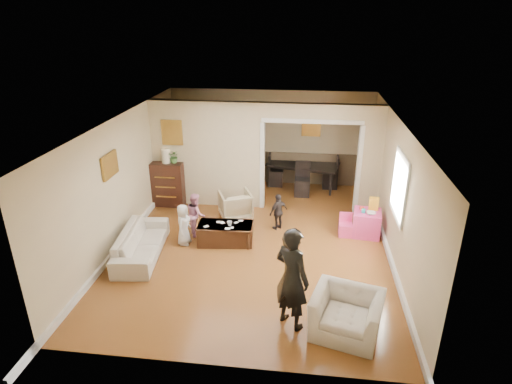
# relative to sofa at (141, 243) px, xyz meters

# --- Properties ---
(floor) EXTENTS (7.00, 7.00, 0.00)m
(floor) POSITION_rel_sofa_xyz_m (2.17, 0.83, -0.27)
(floor) COLOR brown
(floor) RESTS_ON ground
(partition_left) EXTENTS (2.75, 0.18, 2.60)m
(partition_left) POSITION_rel_sofa_xyz_m (0.79, 2.63, 1.03)
(partition_left) COLOR #C3B28E
(partition_left) RESTS_ON ground
(partition_right) EXTENTS (0.55, 0.18, 2.60)m
(partition_right) POSITION_rel_sofa_xyz_m (4.64, 2.63, 1.03)
(partition_right) COLOR #C3B28E
(partition_right) RESTS_ON ground
(partition_header) EXTENTS (2.22, 0.18, 0.35)m
(partition_header) POSITION_rel_sofa_xyz_m (3.27, 2.63, 2.15)
(partition_header) COLOR #C3B28E
(partition_header) RESTS_ON partition_right
(window_pane) EXTENTS (0.03, 0.95, 1.10)m
(window_pane) POSITION_rel_sofa_xyz_m (4.90, 0.43, 1.28)
(window_pane) COLOR white
(window_pane) RESTS_ON ground
(framed_art_partition) EXTENTS (0.45, 0.03, 0.55)m
(framed_art_partition) POSITION_rel_sofa_xyz_m (-0.03, 2.53, 1.58)
(framed_art_partition) COLOR brown
(framed_art_partition) RESTS_ON partition_left
(framed_art_sofa_wall) EXTENTS (0.03, 0.55, 0.40)m
(framed_art_sofa_wall) POSITION_rel_sofa_xyz_m (-0.54, 0.23, 1.53)
(framed_art_sofa_wall) COLOR brown
(framed_art_alcove) EXTENTS (0.45, 0.03, 0.55)m
(framed_art_alcove) POSITION_rel_sofa_xyz_m (3.27, 4.27, 1.43)
(framed_art_alcove) COLOR brown
(sofa) EXTENTS (0.94, 1.94, 0.55)m
(sofa) POSITION_rel_sofa_xyz_m (0.00, 0.00, 0.00)
(sofa) COLOR silver
(sofa) RESTS_ON ground
(armchair_back) EXTENTS (0.92, 0.93, 0.65)m
(armchair_back) POSITION_rel_sofa_xyz_m (1.58, 1.89, 0.05)
(armchair_back) COLOR tan
(armchair_back) RESTS_ON ground
(armchair_front) EXTENTS (1.21, 1.12, 0.66)m
(armchair_front) POSITION_rel_sofa_xyz_m (3.87, -1.78, 0.05)
(armchair_front) COLOR silver
(armchair_front) RESTS_ON ground
(dresser) EXTENTS (0.81, 0.45, 1.11)m
(dresser) POSITION_rel_sofa_xyz_m (-0.21, 2.46, 0.28)
(dresser) COLOR #361A10
(dresser) RESTS_ON ground
(table_lamp) EXTENTS (0.22, 0.22, 0.36)m
(table_lamp) POSITION_rel_sofa_xyz_m (-0.21, 2.46, 1.02)
(table_lamp) COLOR #FFF8CF
(table_lamp) RESTS_ON dresser
(potted_plant) EXTENTS (0.29, 0.25, 0.32)m
(potted_plant) POSITION_rel_sofa_xyz_m (-0.01, 2.46, 1.00)
(potted_plant) COLOR #457634
(potted_plant) RESTS_ON dresser
(coffee_table) EXTENTS (1.18, 0.67, 0.42)m
(coffee_table) POSITION_rel_sofa_xyz_m (1.56, 0.71, -0.06)
(coffee_table) COLOR #3D2213
(coffee_table) RESTS_ON ground
(coffee_cup) EXTENTS (0.12, 0.12, 0.10)m
(coffee_cup) POSITION_rel_sofa_xyz_m (1.66, 0.66, 0.20)
(coffee_cup) COLOR silver
(coffee_cup) RESTS_ON coffee_table
(play_table) EXTENTS (0.63, 0.63, 0.55)m
(play_table) POSITION_rel_sofa_xyz_m (4.54, 1.42, 0.00)
(play_table) COLOR #DF3A8C
(play_table) RESTS_ON ground
(cereal_box) EXTENTS (0.21, 0.09, 0.30)m
(cereal_box) POSITION_rel_sofa_xyz_m (4.66, 1.52, 0.43)
(cereal_box) COLOR #FFF11A
(cereal_box) RESTS_ON play_table
(cyan_cup) EXTENTS (0.08, 0.08, 0.08)m
(cyan_cup) POSITION_rel_sofa_xyz_m (4.44, 1.37, 0.32)
(cyan_cup) COLOR #24B5B1
(cyan_cup) RESTS_ON play_table
(toy_block) EXTENTS (0.09, 0.08, 0.05)m
(toy_block) POSITION_rel_sofa_xyz_m (4.42, 1.54, 0.30)
(toy_block) COLOR #B42616
(toy_block) RESTS_ON play_table
(play_bowl) EXTENTS (0.22, 0.22, 0.05)m
(play_bowl) POSITION_rel_sofa_xyz_m (4.59, 1.30, 0.30)
(play_bowl) COLOR white
(play_bowl) RESTS_ON play_table
(dining_table) EXTENTS (2.11, 1.48, 0.67)m
(dining_table) POSITION_rel_sofa_xyz_m (3.10, 4.09, 0.06)
(dining_table) COLOR black
(dining_table) RESTS_ON ground
(adult_person) EXTENTS (0.73, 0.69, 1.67)m
(adult_person) POSITION_rel_sofa_xyz_m (3.04, -1.69, 0.56)
(adult_person) COLOR black
(adult_person) RESTS_ON ground
(child_kneel_a) EXTENTS (0.31, 0.45, 0.88)m
(child_kneel_a) POSITION_rel_sofa_xyz_m (0.71, 0.56, 0.17)
(child_kneel_a) COLOR silver
(child_kneel_a) RESTS_ON ground
(child_kneel_b) EXTENTS (0.52, 0.57, 0.95)m
(child_kneel_b) POSITION_rel_sofa_xyz_m (0.86, 1.01, 0.20)
(child_kneel_b) COLOR pink
(child_kneel_b) RESTS_ON ground
(child_toddler) EXTENTS (0.49, 0.49, 0.84)m
(child_toddler) POSITION_rel_sofa_xyz_m (2.61, 1.46, 0.15)
(child_toddler) COLOR black
(child_toddler) RESTS_ON ground
(craft_papers) EXTENTS (0.78, 0.48, 0.00)m
(craft_papers) POSITION_rel_sofa_xyz_m (1.57, 0.70, 0.15)
(craft_papers) COLOR white
(craft_papers) RESTS_ON coffee_table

